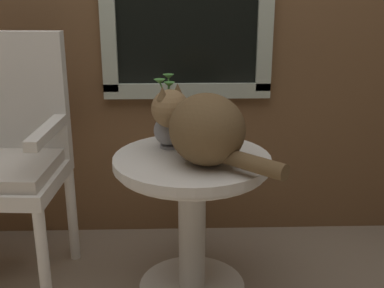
{
  "coord_description": "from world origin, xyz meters",
  "views": [
    {
      "loc": [
        0.13,
        -1.49,
        1.22
      ],
      "look_at": [
        0.18,
        0.25,
        0.64
      ],
      "focal_mm": 45.64,
      "sensor_mm": 36.0,
      "label": 1
    }
  ],
  "objects": [
    {
      "name": "wicker_side_table",
      "position": [
        0.18,
        0.25,
        0.42
      ],
      "size": [
        0.6,
        0.6,
        0.59
      ],
      "color": "silver",
      "rests_on": "ground_plane"
    },
    {
      "name": "wicker_chair",
      "position": [
        -0.59,
        0.4,
        0.58
      ],
      "size": [
        0.52,
        0.48,
        1.04
      ],
      "color": "silver",
      "rests_on": "ground_plane"
    },
    {
      "name": "cat",
      "position": [
        0.22,
        0.18,
        0.73
      ],
      "size": [
        0.46,
        0.45,
        0.27
      ],
      "color": "brown",
      "rests_on": "wicker_side_table"
    },
    {
      "name": "pewter_vase_with_ivy",
      "position": [
        0.09,
        0.36,
        0.69
      ],
      "size": [
        0.12,
        0.12,
        0.29
      ],
      "color": "#99999E",
      "rests_on": "wicker_side_table"
    }
  ]
}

